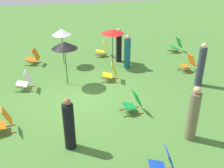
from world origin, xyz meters
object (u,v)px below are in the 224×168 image
at_px(deckchair_0, 176,46).
at_px(umbrella_1, 61,32).
at_px(deckchair_3, 103,49).
at_px(umbrella_0, 64,45).
at_px(deckchair_4, 163,164).
at_px(deckchair_5, 188,64).
at_px(deckchair_6, 3,122).
at_px(person_0, 119,46).
at_px(umbrella_2, 113,32).
at_px(deckchair_9, 111,73).
at_px(person_2, 127,52).
at_px(deckchair_2, 133,103).
at_px(deckchair_8, 25,81).
at_px(person_4, 193,115).
at_px(deckchair_1, 34,57).
at_px(person_1, 201,66).
at_px(person_3, 69,125).

relative_size(deckchair_0, umbrella_1, 0.45).
bearing_deg(deckchair_3, umbrella_0, -39.23).
relative_size(deckchair_4, deckchair_5, 1.00).
xyz_separation_m(deckchair_0, deckchair_6, (5.87, -8.45, 0.00)).
bearing_deg(person_0, umbrella_2, 4.61).
relative_size(deckchair_9, person_2, 0.51).
distance_m(deckchair_2, umbrella_0, 3.78).
height_order(deckchair_8, person_4, person_4).
height_order(umbrella_0, person_2, umbrella_0).
relative_size(deckchair_0, deckchair_2, 1.00).
xyz_separation_m(deckchair_3, deckchair_8, (3.23, -3.82, 0.00)).
height_order(umbrella_1, umbrella_2, umbrella_2).
bearing_deg(deckchair_1, deckchair_0, 106.80).
relative_size(person_1, person_3, 1.13).
relative_size(deckchair_5, deckchair_8, 1.00).
bearing_deg(umbrella_0, deckchair_0, 114.48).
bearing_deg(person_4, deckchair_1, -120.06).
height_order(person_0, person_1, person_1).
height_order(deckchair_0, deckchair_9, same).
relative_size(deckchair_1, deckchair_9, 1.01).
bearing_deg(person_2, deckchair_9, 162.32).
bearing_deg(person_1, person_3, 38.19).
distance_m(person_0, person_4, 6.64).
height_order(deckchair_0, person_4, person_4).
height_order(deckchair_8, deckchair_9, same).
xyz_separation_m(deckchair_6, deckchair_8, (-2.83, 0.44, 0.00)).
bearing_deg(deckchair_9, deckchair_5, 107.77).
xyz_separation_m(umbrella_2, person_3, (5.84, -2.44, -0.96)).
distance_m(deckchair_2, deckchair_9, 2.66).
xyz_separation_m(deckchair_0, person_3, (7.07, -6.38, 0.42)).
relative_size(deckchair_2, person_2, 0.50).
bearing_deg(deckchair_9, person_1, 85.30).
bearing_deg(umbrella_1, deckchair_0, 95.75).
bearing_deg(deckchair_8, person_2, 111.56).
distance_m(deckchair_0, deckchair_4, 9.55).
distance_m(deckchair_2, deckchair_4, 3.08).
distance_m(deckchair_4, deckchair_8, 6.85).
distance_m(umbrella_0, person_3, 4.32).
relative_size(deckchair_6, person_4, 0.46).
distance_m(deckchair_2, deckchair_5, 4.65).
distance_m(deckchair_0, person_3, 9.53).
bearing_deg(person_0, deckchair_6, 3.30).
bearing_deg(person_1, deckchair_5, -87.96).
bearing_deg(deckchair_0, person_2, -64.91).
relative_size(umbrella_2, person_4, 1.02).
bearing_deg(umbrella_2, person_1, 48.74).
distance_m(umbrella_1, person_3, 6.49).
bearing_deg(person_4, person_3, -70.94).
xyz_separation_m(deckchair_6, person_2, (-4.24, 5.16, 0.42)).
height_order(deckchair_5, person_0, person_0).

